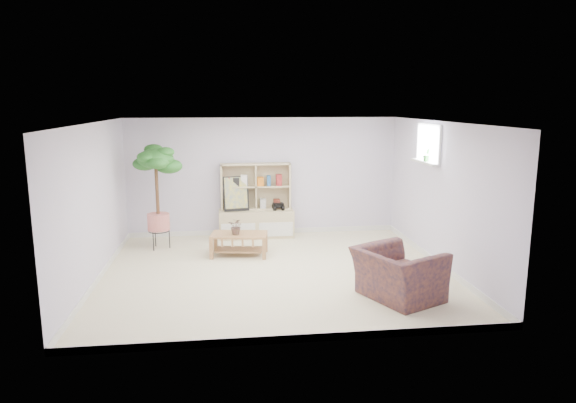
{
  "coord_description": "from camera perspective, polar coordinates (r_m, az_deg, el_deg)",
  "views": [
    {
      "loc": [
        -0.77,
        -7.89,
        2.71
      ],
      "look_at": [
        0.24,
        0.28,
        1.1
      ],
      "focal_mm": 32.0,
      "sensor_mm": 36.0,
      "label": 1
    }
  ],
  "objects": [
    {
      "name": "storage_unit",
      "position": [
        10.34,
        -3.56,
        0.07
      ],
      "size": [
        1.5,
        0.51,
        1.5
      ],
      "primitive_type": null,
      "color": "tan",
      "rests_on": "floor"
    },
    {
      "name": "sill_plant",
      "position": [
        9.15,
        15.15,
        5.02
      ],
      "size": [
        0.13,
        0.11,
        0.23
      ],
      "primitive_type": "imported",
      "rotation": [
        0.0,
        0.0,
        0.04
      ],
      "color": "#196E1C",
      "rests_on": "window_sill"
    },
    {
      "name": "baseboard",
      "position": [
        8.37,
        -1.4,
        -7.52
      ],
      "size": [
        5.5,
        5.0,
        0.1
      ],
      "primitive_type": null,
      "color": "white",
      "rests_on": "floor"
    },
    {
      "name": "armchair",
      "position": [
        7.35,
        12.15,
        -7.52
      ],
      "size": [
        1.32,
        1.39,
        0.81
      ],
      "primitive_type": "imported",
      "rotation": [
        0.0,
        0.0,
        2.01
      ],
      "color": "#141833",
      "rests_on": "floor"
    },
    {
      "name": "floor_tree",
      "position": [
        9.76,
        -14.31,
        0.43
      ],
      "size": [
        0.73,
        0.73,
        1.95
      ],
      "primitive_type": null,
      "rotation": [
        0.0,
        0.0,
        0.01
      ],
      "color": "#196E1C",
      "rests_on": "floor"
    },
    {
      "name": "coffee_table",
      "position": [
        9.24,
        -5.44,
        -4.77
      ],
      "size": [
        1.05,
        0.67,
        0.4
      ],
      "primitive_type": null,
      "rotation": [
        0.0,
        0.0,
        -0.14
      ],
      "color": "#965837",
      "rests_on": "floor"
    },
    {
      "name": "table_plant",
      "position": [
        9.1,
        -5.75,
        -2.76
      ],
      "size": [
        0.34,
        0.33,
        0.29
      ],
      "primitive_type": "imported",
      "rotation": [
        0.0,
        0.0,
        -0.49
      ],
      "color": "#175E16",
      "rests_on": "coffee_table"
    },
    {
      "name": "ceiling",
      "position": [
        7.94,
        -1.48,
        8.78
      ],
      "size": [
        5.5,
        5.0,
        0.01
      ],
      "primitive_type": "cube",
      "color": "silver",
      "rests_on": "walls"
    },
    {
      "name": "floor",
      "position": [
        8.38,
        -1.4,
        -7.84
      ],
      "size": [
        5.5,
        5.0,
        0.01
      ],
      "primitive_type": "cube",
      "color": "beige",
      "rests_on": "ground"
    },
    {
      "name": "window",
      "position": [
        9.21,
        15.41,
        6.21
      ],
      "size": [
        0.1,
        0.98,
        0.68
      ],
      "primitive_type": null,
      "color": "white",
      "rests_on": "walls"
    },
    {
      "name": "walls",
      "position": [
        8.07,
        -1.44,
        0.24
      ],
      "size": [
        5.51,
        5.01,
        2.4
      ],
      "color": "silver",
      "rests_on": "floor"
    },
    {
      "name": "poster",
      "position": [
        10.27,
        -5.8,
        0.87
      ],
      "size": [
        0.52,
        0.2,
        0.7
      ],
      "primitive_type": null,
      "rotation": [
        0.0,
        0.0,
        0.17
      ],
      "color": "yellow",
      "rests_on": "storage_unit"
    },
    {
      "name": "window_sill",
      "position": [
        9.22,
        14.96,
        4.24
      ],
      "size": [
        0.14,
        1.0,
        0.04
      ],
      "primitive_type": "cube",
      "color": "white",
      "rests_on": "walls"
    },
    {
      "name": "toy_truck",
      "position": [
        10.34,
        -1.1,
        -0.5
      ],
      "size": [
        0.33,
        0.24,
        0.16
      ],
      "primitive_type": null,
      "rotation": [
        0.0,
        0.0,
        0.09
      ],
      "color": "black",
      "rests_on": "storage_unit"
    }
  ]
}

